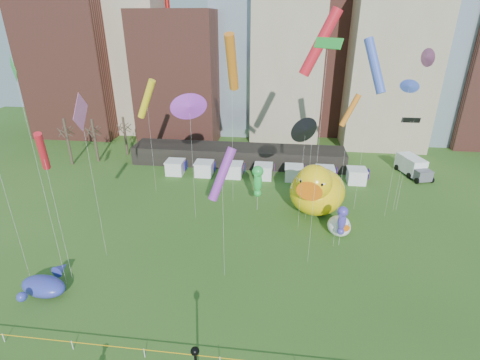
# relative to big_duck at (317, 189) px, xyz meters

# --- Properties ---
(skyline) EXTENTS (101.00, 23.00, 68.00)m
(skyline) POSITION_rel_big_duck_xyz_m (-6.48, 35.99, 17.89)
(skyline) COLOR brown
(skyline) RESTS_ON ground
(pavilion) EXTENTS (38.00, 6.00, 3.20)m
(pavilion) POSITION_rel_big_duck_xyz_m (-12.73, 16.93, -1.95)
(pavilion) COLOR black
(pavilion) RESTS_ON ground
(vendor_tents) EXTENTS (33.24, 2.80, 2.40)m
(vendor_tents) POSITION_rel_big_duck_xyz_m (-7.71, 10.93, -2.44)
(vendor_tents) COLOR white
(vendor_tents) RESTS_ON ground
(bare_trees) EXTENTS (8.44, 6.44, 8.50)m
(bare_trees) POSITION_rel_big_duck_xyz_m (-38.90, 15.47, 0.46)
(bare_trees) COLOR #382B21
(bare_trees) RESTS_ON ground
(caution_tape) EXTENTS (50.00, 0.06, 0.90)m
(caution_tape) POSITION_rel_big_duck_xyz_m (-8.73, -25.07, -2.87)
(caution_tape) COLOR white
(caution_tape) RESTS_ON ground
(big_duck) EXTENTS (9.49, 10.95, 7.73)m
(big_duck) POSITION_rel_big_duck_xyz_m (0.00, 0.00, 0.00)
(big_duck) COLOR yellow
(big_duck) RESTS_ON ground
(small_duck) EXTENTS (3.28, 4.04, 2.94)m
(small_duck) POSITION_rel_big_duck_xyz_m (2.59, -5.27, -2.20)
(small_duck) COLOR white
(small_duck) RESTS_ON ground
(seahorse_green) EXTENTS (1.69, 2.03, 6.62)m
(seahorse_green) POSITION_rel_big_duck_xyz_m (-7.85, -0.18, 1.19)
(seahorse_green) COLOR silver
(seahorse_green) RESTS_ON ground
(seahorse_purple) EXTENTS (1.60, 1.79, 5.13)m
(seahorse_purple) POSITION_rel_big_duck_xyz_m (2.36, -7.51, 0.06)
(seahorse_purple) COLOR silver
(seahorse_purple) RESTS_ON ground
(whale_inflatable) EXTENTS (5.01, 6.03, 2.06)m
(whale_inflatable) POSITION_rel_big_duck_xyz_m (-26.87, -19.18, -2.61)
(whale_inflatable) COLOR #3D348F
(whale_inflatable) RESTS_ON ground
(box_truck) EXTENTS (4.51, 7.53, 3.01)m
(box_truck) POSITION_rel_big_duck_xyz_m (17.21, 15.38, -2.00)
(box_truck) COLOR white
(box_truck) RESTS_ON ground
(kite_0) EXTENTS (4.33, 1.61, 25.54)m
(kite_0) POSITION_rel_big_duck_xyz_m (-1.31, -1.81, 18.38)
(kite_0) COLOR silver
(kite_0) RESTS_ON ground
(kite_1) EXTENTS (0.44, 3.57, 18.04)m
(kite_1) POSITION_rel_big_duck_xyz_m (-23.92, -12.58, 12.52)
(kite_1) COLOR silver
(kite_1) RESTS_ON ground
(kite_2) EXTENTS (2.21, 0.36, 13.14)m
(kite_2) POSITION_rel_big_duck_xyz_m (10.88, 1.96, 9.13)
(kite_2) COLOR silver
(kite_2) RESTS_ON ground
(kite_3) EXTENTS (2.26, 2.38, 22.88)m
(kite_3) POSITION_rel_big_duck_xyz_m (-1.43, -11.19, 18.68)
(kite_3) COLOR silver
(kite_3) RESTS_ON ground
(kite_4) EXTENTS (3.39, 1.62, 17.02)m
(kite_4) POSITION_rel_big_duck_xyz_m (-23.66, 3.56, 10.68)
(kite_4) COLOR silver
(kite_4) RESTS_ON ground
(kite_5) EXTENTS (3.39, 3.51, 22.43)m
(kite_5) POSITION_rel_big_duck_xyz_m (5.56, 1.80, 15.66)
(kite_5) COLOR silver
(kite_5) RESTS_ON ground
(kite_6) EXTENTS (1.39, 4.30, 22.95)m
(kite_6) POSITION_rel_big_duck_xyz_m (-11.55, 2.04, 15.78)
(kite_6) COLOR silver
(kite_6) RESTS_ON ground
(kite_7) EXTENTS (2.74, 2.04, 16.43)m
(kite_7) POSITION_rel_big_duck_xyz_m (-15.83, -3.30, 11.35)
(kite_7) COLOR silver
(kite_7) RESTS_ON ground
(kite_8) EXTENTS (1.81, 2.28, 15.72)m
(kite_8) POSITION_rel_big_duck_xyz_m (-25.52, -16.89, 10.21)
(kite_8) COLOR silver
(kite_8) RESTS_ON ground
(kite_9) EXTENTS (0.61, 2.09, 21.25)m
(kite_9) POSITION_rel_big_duck_xyz_m (11.21, 1.88, 16.61)
(kite_9) COLOR silver
(kite_9) RESTS_ON ground
(kite_10) EXTENTS (2.26, 2.18, 14.21)m
(kite_10) POSITION_rel_big_duck_xyz_m (-2.33, -4.18, 9.26)
(kite_10) COLOR silver
(kite_10) RESTS_ON ground
(kite_11) EXTENTS (1.44, 1.38, 21.80)m
(kite_11) POSITION_rel_big_duck_xyz_m (-25.68, -17.70, 16.37)
(kite_11) COLOR silver
(kite_11) RESTS_ON ground
(kite_13) EXTENTS (1.30, 1.13, 17.96)m
(kite_13) POSITION_rel_big_duck_xyz_m (9.35, 0.23, 13.56)
(kite_13) COLOR silver
(kite_13) RESTS_ON ground
(kite_14) EXTENTS (2.02, 1.08, 17.68)m
(kite_14) POSITION_rel_big_duck_xyz_m (1.66, -7.74, 12.44)
(kite_14) COLOR silver
(kite_14) RESTS_ON ground
(kite_15) EXTENTS (2.83, 2.45, 13.90)m
(kite_15) POSITION_rel_big_duck_xyz_m (-10.12, -14.53, 7.87)
(kite_15) COLOR silver
(kite_15) RESTS_ON ground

